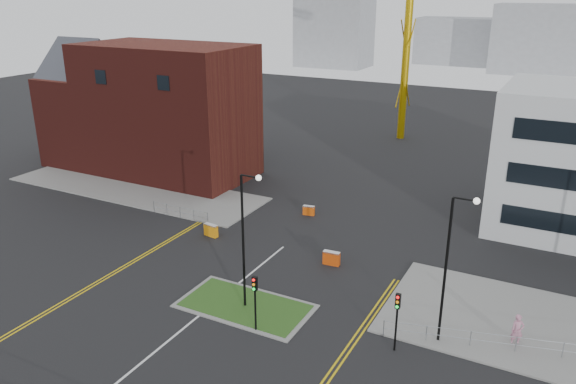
# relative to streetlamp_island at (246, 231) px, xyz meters

# --- Properties ---
(ground) EXTENTS (200.00, 200.00, 0.00)m
(ground) POSITION_rel_streetlamp_island_xyz_m (-2.22, -8.00, -5.41)
(ground) COLOR black
(ground) RESTS_ON ground
(pavement_left) EXTENTS (28.00, 8.00, 0.12)m
(pavement_left) POSITION_rel_streetlamp_island_xyz_m (-22.22, 14.00, -5.35)
(pavement_left) COLOR slate
(pavement_left) RESTS_ON ground
(island_kerb) EXTENTS (8.60, 4.60, 0.08)m
(island_kerb) POSITION_rel_streetlamp_island_xyz_m (-0.22, 0.00, -5.37)
(island_kerb) COLOR slate
(island_kerb) RESTS_ON ground
(grass_island) EXTENTS (8.00, 4.00, 0.12)m
(grass_island) POSITION_rel_streetlamp_island_xyz_m (-0.22, 0.00, -5.35)
(grass_island) COLOR #1F4416
(grass_island) RESTS_ON ground
(brick_building) EXTENTS (24.20, 10.07, 14.24)m
(brick_building) POSITION_rel_streetlamp_island_xyz_m (-25.19, 20.00, 1.44)
(brick_building) COLOR #491612
(brick_building) RESTS_ON ground
(streetlamp_island) EXTENTS (1.46, 0.36, 9.18)m
(streetlamp_island) POSITION_rel_streetlamp_island_xyz_m (0.00, 0.00, 0.00)
(streetlamp_island) COLOR black
(streetlamp_island) RESTS_ON ground
(streetlamp_right_near) EXTENTS (1.46, 0.36, 9.18)m
(streetlamp_right_near) POSITION_rel_streetlamp_island_xyz_m (12.00, 2.00, 0.00)
(streetlamp_right_near) COLOR black
(streetlamp_right_near) RESTS_ON ground
(traffic_light_island) EXTENTS (0.28, 0.33, 3.65)m
(traffic_light_island) POSITION_rel_streetlamp_island_xyz_m (1.78, -2.02, -2.85)
(traffic_light_island) COLOR black
(traffic_light_island) RESTS_ON ground
(traffic_light_right) EXTENTS (0.28, 0.33, 3.65)m
(traffic_light_right) POSITION_rel_streetlamp_island_xyz_m (9.78, -0.02, -2.85)
(traffic_light_right) COLOR black
(traffic_light_right) RESTS_ON ground
(railing_left) EXTENTS (6.05, 0.05, 1.10)m
(railing_left) POSITION_rel_streetlamp_island_xyz_m (-13.22, 10.00, -4.67)
(railing_left) COLOR gray
(railing_left) RESTS_ON ground
(railing_right) EXTENTS (19.05, 5.05, 1.10)m
(railing_right) POSITION_rel_streetlamp_island_xyz_m (18.28, 3.50, -4.63)
(railing_right) COLOR gray
(railing_right) RESTS_ON ground
(centre_line) EXTENTS (0.15, 30.00, 0.01)m
(centre_line) POSITION_rel_streetlamp_island_xyz_m (-2.22, -6.00, -5.41)
(centre_line) COLOR silver
(centre_line) RESTS_ON ground
(yellow_left_a) EXTENTS (0.12, 24.00, 0.01)m
(yellow_left_a) POSITION_rel_streetlamp_island_xyz_m (-11.22, 2.00, -5.41)
(yellow_left_a) COLOR gold
(yellow_left_a) RESTS_ON ground
(yellow_left_b) EXTENTS (0.12, 24.00, 0.01)m
(yellow_left_b) POSITION_rel_streetlamp_island_xyz_m (-10.92, 2.00, -5.41)
(yellow_left_b) COLOR gold
(yellow_left_b) RESTS_ON ground
(yellow_right_a) EXTENTS (0.12, 20.00, 0.01)m
(yellow_right_a) POSITION_rel_streetlamp_island_xyz_m (7.28, -2.00, -5.41)
(yellow_right_a) COLOR gold
(yellow_right_a) RESTS_ON ground
(yellow_right_b) EXTENTS (0.12, 20.00, 0.01)m
(yellow_right_b) POSITION_rel_streetlamp_island_xyz_m (7.58, -2.00, -5.41)
(yellow_right_b) COLOR gold
(yellow_right_b) RESTS_ON ground
(skyline_a) EXTENTS (18.00, 12.00, 22.00)m
(skyline_a) POSITION_rel_streetlamp_island_xyz_m (-42.22, 112.00, 5.59)
(skyline_a) COLOR gray
(skyline_a) RESTS_ON ground
(skyline_b) EXTENTS (24.00, 12.00, 16.00)m
(skyline_b) POSITION_rel_streetlamp_island_xyz_m (7.78, 122.00, 2.59)
(skyline_b) COLOR gray
(skyline_b) RESTS_ON ground
(skyline_d) EXTENTS (30.00, 12.00, 12.00)m
(skyline_d) POSITION_rel_streetlamp_island_xyz_m (-10.22, 132.00, 0.59)
(skyline_d) COLOR gray
(skyline_d) RESTS_ON ground
(pedestrian) EXTENTS (0.86, 0.74, 1.98)m
(pedestrian) POSITION_rel_streetlamp_island_xyz_m (15.83, 3.70, -4.42)
(pedestrian) COLOR #C47E9A
(pedestrian) RESTS_ON ground
(barrier_left) EXTENTS (1.30, 0.59, 1.05)m
(barrier_left) POSITION_rel_streetlamp_island_xyz_m (-8.52, 8.06, -4.84)
(barrier_left) COLOR orange
(barrier_left) RESTS_ON ground
(barrier_mid) EXTENTS (1.10, 0.54, 0.89)m
(barrier_mid) POSITION_rel_streetlamp_island_xyz_m (-3.33, 16.00, -4.93)
(barrier_mid) COLOR #D24C0B
(barrier_mid) RESTS_ON ground
(barrier_right) EXTENTS (1.29, 0.51, 1.06)m
(barrier_right) POSITION_rel_streetlamp_island_xyz_m (2.39, 8.00, -4.84)
(barrier_right) COLOR #CD420B
(barrier_right) RESTS_ON ground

